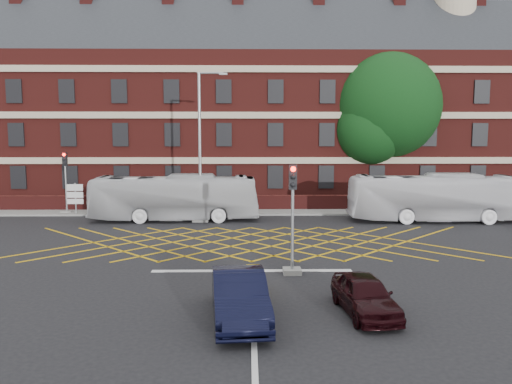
{
  "coord_description": "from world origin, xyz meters",
  "views": [
    {
      "loc": [
        -0.15,
        -22.98,
        5.35
      ],
      "look_at": [
        0.25,
        1.5,
        2.63
      ],
      "focal_mm": 35.0,
      "sensor_mm": 36.0,
      "label": 1
    }
  ],
  "objects_px": {
    "bus_left": "(175,198)",
    "car_maroon": "(365,295)",
    "traffic_light_far": "(66,189)",
    "utility_cabinet": "(253,278)",
    "direction_signs": "(75,195)",
    "street_lamp": "(201,170)",
    "car_navy": "(239,296)",
    "traffic_light_near": "(292,229)",
    "deciduous_tree": "(386,113)",
    "bus_right": "(436,198)"
  },
  "relations": [
    {
      "from": "street_lamp",
      "to": "direction_signs",
      "type": "bearing_deg",
      "value": 163.45
    },
    {
      "from": "car_maroon",
      "to": "traffic_light_far",
      "type": "distance_m",
      "value": 25.8
    },
    {
      "from": "car_navy",
      "to": "direction_signs",
      "type": "height_order",
      "value": "direction_signs"
    },
    {
      "from": "traffic_light_near",
      "to": "traffic_light_far",
      "type": "height_order",
      "value": "same"
    },
    {
      "from": "deciduous_tree",
      "to": "street_lamp",
      "type": "height_order",
      "value": "deciduous_tree"
    },
    {
      "from": "deciduous_tree",
      "to": "utility_cabinet",
      "type": "bearing_deg",
      "value": -115.13
    },
    {
      "from": "traffic_light_far",
      "to": "direction_signs",
      "type": "distance_m",
      "value": 1.13
    },
    {
      "from": "deciduous_tree",
      "to": "car_navy",
      "type": "bearing_deg",
      "value": -113.45
    },
    {
      "from": "utility_cabinet",
      "to": "direction_signs",
      "type": "bearing_deg",
      "value": 125.16
    },
    {
      "from": "deciduous_tree",
      "to": "traffic_light_near",
      "type": "relative_size",
      "value": 2.83
    },
    {
      "from": "traffic_light_near",
      "to": "street_lamp",
      "type": "height_order",
      "value": "street_lamp"
    },
    {
      "from": "car_navy",
      "to": "traffic_light_near",
      "type": "relative_size",
      "value": 1.02
    },
    {
      "from": "car_maroon",
      "to": "traffic_light_far",
      "type": "xyz_separation_m",
      "value": [
        -16.18,
        20.06,
        1.17
      ]
    },
    {
      "from": "car_maroon",
      "to": "utility_cabinet",
      "type": "bearing_deg",
      "value": 138.37
    },
    {
      "from": "bus_right",
      "to": "utility_cabinet",
      "type": "distance_m",
      "value": 18.3
    },
    {
      "from": "bus_right",
      "to": "traffic_light_far",
      "type": "bearing_deg",
      "value": 83.9
    },
    {
      "from": "utility_cabinet",
      "to": "bus_left",
      "type": "bearing_deg",
      "value": 108.22
    },
    {
      "from": "street_lamp",
      "to": "direction_signs",
      "type": "height_order",
      "value": "street_lamp"
    },
    {
      "from": "bus_right",
      "to": "direction_signs",
      "type": "bearing_deg",
      "value": 85.16
    },
    {
      "from": "car_navy",
      "to": "utility_cabinet",
      "type": "relative_size",
      "value": 5.02
    },
    {
      "from": "bus_left",
      "to": "bus_right",
      "type": "relative_size",
      "value": 0.97
    },
    {
      "from": "traffic_light_near",
      "to": "utility_cabinet",
      "type": "relative_size",
      "value": 4.92
    },
    {
      "from": "bus_left",
      "to": "street_lamp",
      "type": "bearing_deg",
      "value": -101.64
    },
    {
      "from": "car_maroon",
      "to": "direction_signs",
      "type": "distance_m",
      "value": 24.75
    },
    {
      "from": "bus_right",
      "to": "street_lamp",
      "type": "xyz_separation_m",
      "value": [
        -14.81,
        0.33,
        1.72
      ]
    },
    {
      "from": "car_maroon",
      "to": "car_navy",
      "type": "bearing_deg",
      "value": -179.17
    },
    {
      "from": "bus_right",
      "to": "traffic_light_near",
      "type": "bearing_deg",
      "value": 142.01
    },
    {
      "from": "traffic_light_near",
      "to": "direction_signs",
      "type": "xyz_separation_m",
      "value": [
        -13.53,
        14.93,
        -0.39
      ]
    },
    {
      "from": "bus_right",
      "to": "car_maroon",
      "type": "xyz_separation_m",
      "value": [
        -8.33,
        -16.45,
        -0.92
      ]
    },
    {
      "from": "bus_left",
      "to": "car_navy",
      "type": "xyz_separation_m",
      "value": [
        4.4,
        -17.53,
        -0.76
      ]
    },
    {
      "from": "bus_left",
      "to": "deciduous_tree",
      "type": "relative_size",
      "value": 0.88
    },
    {
      "from": "car_navy",
      "to": "bus_left",
      "type": "bearing_deg",
      "value": 98.68
    },
    {
      "from": "bus_right",
      "to": "traffic_light_far",
      "type": "xyz_separation_m",
      "value": [
        -24.51,
        3.61,
        0.25
      ]
    },
    {
      "from": "bus_left",
      "to": "traffic_light_far",
      "type": "height_order",
      "value": "traffic_light_far"
    },
    {
      "from": "deciduous_tree",
      "to": "utility_cabinet",
      "type": "height_order",
      "value": "deciduous_tree"
    },
    {
      "from": "bus_right",
      "to": "car_navy",
      "type": "height_order",
      "value": "bus_right"
    },
    {
      "from": "car_navy",
      "to": "traffic_light_far",
      "type": "relative_size",
      "value": 1.02
    },
    {
      "from": "traffic_light_far",
      "to": "street_lamp",
      "type": "xyz_separation_m",
      "value": [
        9.7,
        -3.28,
        1.47
      ]
    },
    {
      "from": "car_navy",
      "to": "utility_cabinet",
      "type": "xyz_separation_m",
      "value": [
        0.42,
        2.87,
        -0.28
      ]
    },
    {
      "from": "direction_signs",
      "to": "utility_cabinet",
      "type": "xyz_separation_m",
      "value": [
        11.97,
        -17.0,
        -0.94
      ]
    },
    {
      "from": "car_navy",
      "to": "car_maroon",
      "type": "xyz_separation_m",
      "value": [
        3.79,
        0.45,
        -0.12
      ]
    },
    {
      "from": "car_maroon",
      "to": "deciduous_tree",
      "type": "distance_m",
      "value": 27.6
    },
    {
      "from": "bus_right",
      "to": "car_navy",
      "type": "distance_m",
      "value": 20.82
    },
    {
      "from": "bus_left",
      "to": "car_maroon",
      "type": "xyz_separation_m",
      "value": [
        8.19,
        -17.08,
        -0.89
      ]
    },
    {
      "from": "car_navy",
      "to": "street_lamp",
      "type": "xyz_separation_m",
      "value": [
        -2.69,
        17.23,
        2.52
      ]
    },
    {
      "from": "bus_left",
      "to": "car_maroon",
      "type": "bearing_deg",
      "value": -156.19
    },
    {
      "from": "car_maroon",
      "to": "traffic_light_far",
      "type": "relative_size",
      "value": 0.82
    },
    {
      "from": "car_maroon",
      "to": "traffic_light_near",
      "type": "xyz_separation_m",
      "value": [
        -1.81,
        4.49,
        1.17
      ]
    },
    {
      "from": "car_navy",
      "to": "utility_cabinet",
      "type": "distance_m",
      "value": 2.91
    },
    {
      "from": "utility_cabinet",
      "to": "bus_right",
      "type": "bearing_deg",
      "value": 50.19
    }
  ]
}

